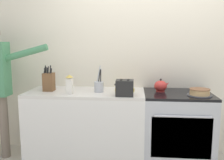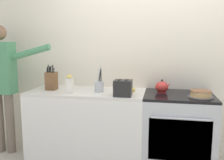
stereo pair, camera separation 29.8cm
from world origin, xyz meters
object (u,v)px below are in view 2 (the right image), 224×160
(knife_block, at_px, (51,81))
(person_baker, at_px, (2,78))
(stove_range, at_px, (178,131))
(tea_kettle, at_px, (162,87))
(fruit_bowl, at_px, (125,89))
(layer_cake, at_px, (201,94))
(utensil_crock, at_px, (99,86))
(toaster, at_px, (123,88))
(milk_carton, at_px, (70,84))

(knife_block, height_order, person_baker, person_baker)
(stove_range, distance_m, knife_block, 1.67)
(tea_kettle, distance_m, fruit_bowl, 0.44)
(layer_cake, xyz_separation_m, utensil_crock, (-1.17, 0.10, 0.03))
(fruit_bowl, height_order, person_baker, person_baker)
(layer_cake, distance_m, toaster, 0.85)
(layer_cake, relative_size, toaster, 1.30)
(stove_range, xyz_separation_m, fruit_bowl, (-0.64, 0.06, 0.47))
(stove_range, xyz_separation_m, layer_cake, (0.22, -0.12, 0.48))
(knife_block, bearing_deg, person_baker, -177.76)
(stove_range, height_order, toaster, toaster)
(toaster, xyz_separation_m, person_baker, (-1.62, 0.17, 0.05))
(toaster, bearing_deg, layer_cake, 5.73)
(knife_block, bearing_deg, fruit_bowl, 4.52)
(milk_carton, bearing_deg, stove_range, 7.46)
(stove_range, bearing_deg, toaster, -161.83)
(fruit_bowl, relative_size, toaster, 1.13)
(knife_block, bearing_deg, toaster, -11.72)
(tea_kettle, bearing_deg, layer_cake, -26.42)
(layer_cake, relative_size, knife_block, 0.87)
(milk_carton, bearing_deg, toaster, -3.51)
(toaster, distance_m, person_baker, 1.63)
(layer_cake, distance_m, person_baker, 2.47)
(toaster, bearing_deg, knife_block, 168.28)
(knife_block, bearing_deg, utensil_crock, -1.04)
(fruit_bowl, bearing_deg, person_baker, -176.43)
(knife_block, relative_size, person_baker, 0.19)
(stove_range, relative_size, person_baker, 0.52)
(stove_range, distance_m, milk_carton, 1.39)
(stove_range, distance_m, tea_kettle, 0.55)
(milk_carton, distance_m, person_baker, 0.98)
(layer_cake, xyz_separation_m, person_baker, (-2.46, 0.09, 0.10))
(layer_cake, bearing_deg, stove_range, 151.09)
(stove_range, relative_size, toaster, 4.12)
(stove_range, height_order, milk_carton, milk_carton)
(stove_range, bearing_deg, knife_block, -179.65)
(fruit_bowl, relative_size, milk_carton, 1.07)
(fruit_bowl, xyz_separation_m, person_baker, (-1.61, -0.10, 0.10))
(fruit_bowl, bearing_deg, stove_range, -5.77)
(toaster, bearing_deg, stove_range, 18.17)
(utensil_crock, bearing_deg, knife_block, 178.96)
(toaster, relative_size, milk_carton, 0.95)
(fruit_bowl, height_order, milk_carton, milk_carton)
(utensil_crock, bearing_deg, layer_cake, -4.91)
(person_baker, bearing_deg, milk_carton, -6.66)
(tea_kettle, relative_size, milk_carton, 0.85)
(knife_block, xyz_separation_m, fruit_bowl, (0.93, 0.07, -0.08))
(toaster, xyz_separation_m, milk_carton, (-0.64, 0.04, 0.02))
(knife_block, bearing_deg, stove_range, 0.35)
(stove_range, height_order, utensil_crock, utensil_crock)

